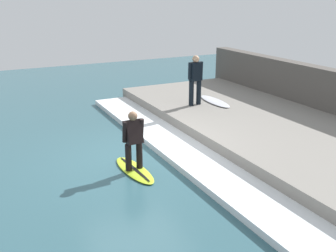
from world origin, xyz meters
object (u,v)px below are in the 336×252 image
object	(u,v)px
surfer_waiting_near	(195,77)
surfboard_waiting_near	(215,101)
surfer_riding	(133,138)
surfboard_riding	(134,170)

from	to	relation	value
surfer_waiting_near	surfboard_waiting_near	bearing A→B (deg)	-0.67
surfboard_waiting_near	surfer_waiting_near	bearing A→B (deg)	179.33
surfer_riding	surfboard_waiting_near	bearing A→B (deg)	35.79
surfer_waiting_near	surfboard_waiting_near	distance (m)	1.16
surfer_riding	surfboard_waiting_near	world-z (taller)	surfer_riding
surfer_riding	surfer_waiting_near	size ratio (longest dim) A/B	0.85
surfer_riding	surfer_waiting_near	distance (m)	4.49
surfboard_riding	surfboard_waiting_near	world-z (taller)	surfboard_waiting_near
surfer_riding	surfer_waiting_near	xyz separation A→B (m)	(3.34, 2.97, 0.50)
surfboard_riding	surfer_waiting_near	bearing A→B (deg)	41.65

